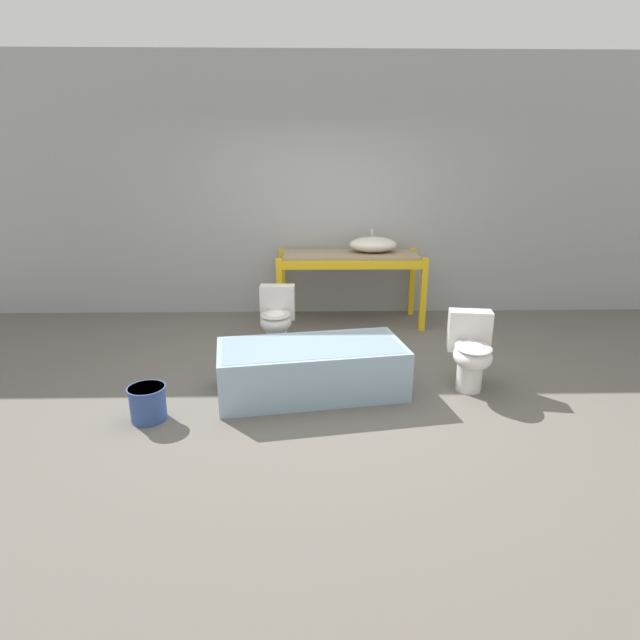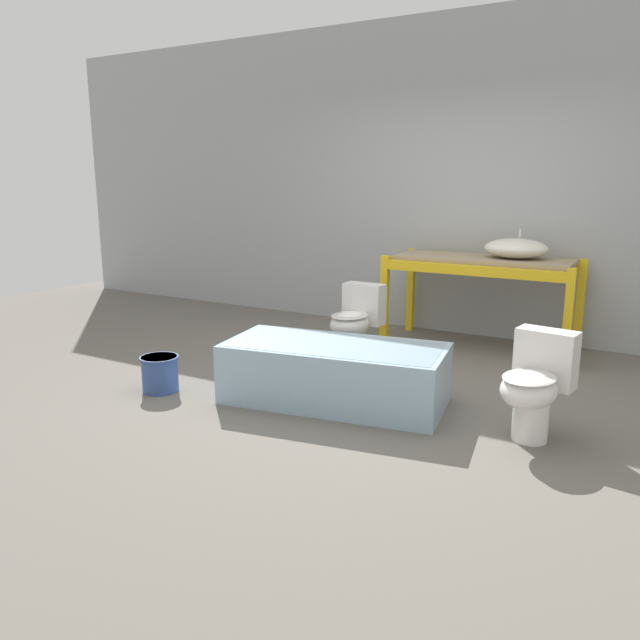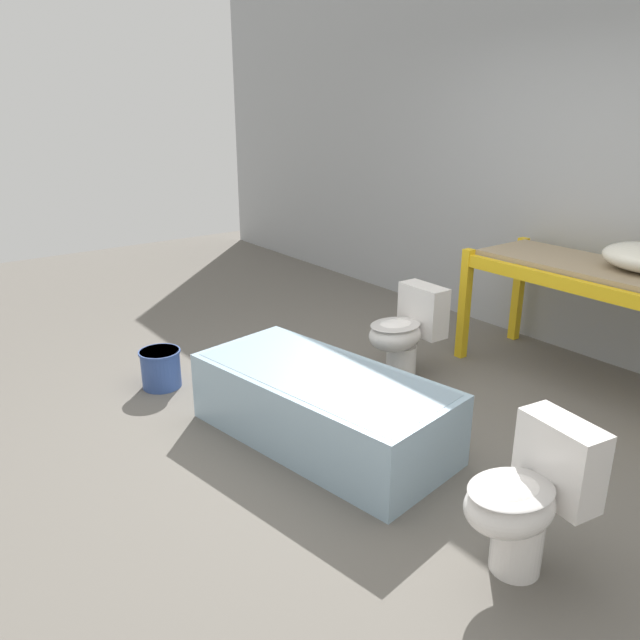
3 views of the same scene
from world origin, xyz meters
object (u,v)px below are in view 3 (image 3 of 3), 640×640
object	(u,v)px
bathtub_main	(322,402)
toilet_near	(406,331)
toilet_far	(528,496)
bucket_white	(161,368)

from	to	relation	value
bathtub_main	toilet_near	world-z (taller)	toilet_near
toilet_near	toilet_far	size ratio (longest dim) A/B	1.00
toilet_near	bucket_white	bearing A→B (deg)	-119.96
bucket_white	toilet_near	bearing A→B (deg)	58.77
bathtub_main	bucket_white	world-z (taller)	bathtub_main
toilet_far	bucket_white	distance (m)	2.73
toilet_far	bucket_white	world-z (taller)	toilet_far
bathtub_main	toilet_far	distance (m)	1.40
bathtub_main	toilet_far	bearing A→B (deg)	-7.71
toilet_far	bucket_white	xyz separation A→B (m)	(-2.67, -0.51, -0.22)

